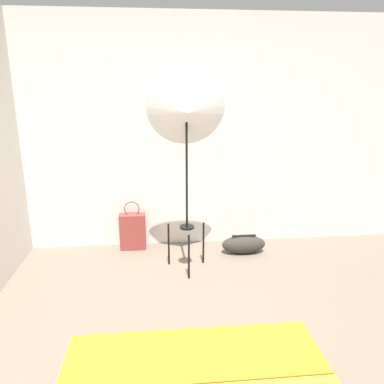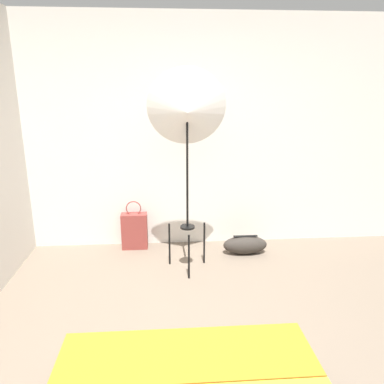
{
  "view_description": "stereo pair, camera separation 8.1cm",
  "coord_description": "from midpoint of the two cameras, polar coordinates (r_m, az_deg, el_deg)",
  "views": [
    {
      "loc": [
        -0.27,
        -1.81,
        1.85
      ],
      "look_at": [
        0.05,
        1.49,
        0.89
      ],
      "focal_mm": 35.0,
      "sensor_mm": 36.0,
      "label": 1
    },
    {
      "loc": [
        -0.19,
        -1.82,
        1.85
      ],
      "look_at": [
        0.05,
        1.49,
        0.89
      ],
      "focal_mm": 35.0,
      "sensor_mm": 36.0,
      "label": 2
    }
  ],
  "objects": [
    {
      "name": "wall_back",
      "position": [
        4.28,
        -1.09,
        8.68
      ],
      "size": [
        8.0,
        0.05,
        2.6
      ],
      "color": "silver",
      "rests_on": "ground_plane"
    },
    {
      "name": "photo_umbrella",
      "position": [
        3.55,
        -0.09,
        12.18
      ],
      "size": [
        0.76,
        0.4,
        2.01
      ],
      "color": "black",
      "rests_on": "ground_plane"
    },
    {
      "name": "duffel_bag",
      "position": [
        4.32,
        8.63,
        -7.97
      ],
      "size": [
        0.5,
        0.21,
        0.22
      ],
      "color": "#332D28",
      "rests_on": "ground_plane"
    },
    {
      "name": "tote_bag",
      "position": [
        4.41,
        -8.23,
        -5.83
      ],
      "size": [
        0.3,
        0.14,
        0.58
      ],
      "color": "brown",
      "rests_on": "ground_plane"
    }
  ]
}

